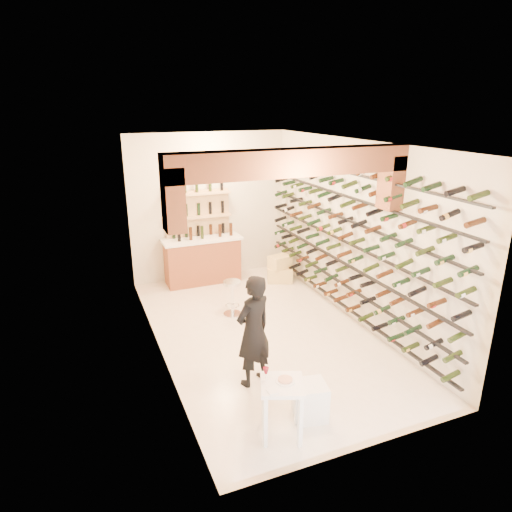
{
  "coord_description": "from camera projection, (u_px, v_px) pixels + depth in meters",
  "views": [
    {
      "loc": [
        -2.76,
        -6.42,
        3.77
      ],
      "look_at": [
        0.0,
        0.3,
        1.3
      ],
      "focal_mm": 31.69,
      "sensor_mm": 36.0,
      "label": 1
    }
  ],
  "objects": [
    {
      "name": "crate_lower",
      "position": [
        280.0,
        274.0,
        10.0
      ],
      "size": [
        0.64,
        0.55,
        0.33
      ],
      "primitive_type": "cube",
      "rotation": [
        0.0,
        0.0,
        -0.38
      ],
      "color": "#DEC579",
      "rests_on": "ground"
    },
    {
      "name": "ground",
      "position": [
        263.0,
        332.0,
        7.82
      ],
      "size": [
        6.0,
        6.0,
        0.0
      ],
      "primitive_type": "plane",
      "color": "silver",
      "rests_on": "ground"
    },
    {
      "name": "chrome_barstool",
      "position": [
        232.0,
        296.0,
        8.35
      ],
      "size": [
        0.35,
        0.35,
        0.67
      ],
      "rotation": [
        0.0,
        0.0,
        0.34
      ],
      "color": "silver",
      "rests_on": "ground"
    },
    {
      "name": "wine_rack",
      "position": [
        344.0,
        237.0,
        7.88
      ],
      "size": [
        0.32,
        5.7,
        2.56
      ],
      "color": "black",
      "rests_on": "ground"
    },
    {
      "name": "room_shell",
      "position": [
        270.0,
        208.0,
        6.87
      ],
      "size": [
        3.52,
        6.02,
        3.21
      ],
      "color": "beige",
      "rests_on": "ground"
    },
    {
      "name": "person",
      "position": [
        253.0,
        331.0,
        6.17
      ],
      "size": [
        0.69,
        0.58,
        1.62
      ],
      "primitive_type": "imported",
      "rotation": [
        0.0,
        0.0,
        3.52
      ],
      "color": "black",
      "rests_on": "ground"
    },
    {
      "name": "back_counter",
      "position": [
        203.0,
        259.0,
        9.87
      ],
      "size": [
        1.7,
        0.62,
        1.29
      ],
      "color": "brown",
      "rests_on": "ground"
    },
    {
      "name": "back_shelving",
      "position": [
        198.0,
        228.0,
        9.87
      ],
      "size": [
        1.4,
        0.31,
        2.73
      ],
      "color": "tan",
      "rests_on": "ground"
    },
    {
      "name": "tasting_table",
      "position": [
        282.0,
        392.0,
        5.22
      ],
      "size": [
        0.64,
        0.64,
        0.87
      ],
      "rotation": [
        0.0,
        0.0,
        -0.38
      ],
      "color": "white",
      "rests_on": "ground"
    },
    {
      "name": "crate_upper",
      "position": [
        280.0,
        262.0,
        9.91
      ],
      "size": [
        0.53,
        0.42,
        0.27
      ],
      "primitive_type": "cube",
      "rotation": [
        0.0,
        0.0,
        0.25
      ],
      "color": "#DEC579",
      "rests_on": "crate_lower"
    },
    {
      "name": "white_stool",
      "position": [
        310.0,
        401.0,
        5.64
      ],
      "size": [
        0.45,
        0.45,
        0.48
      ],
      "primitive_type": "cube",
      "rotation": [
        0.0,
        0.0,
        -0.19
      ],
      "color": "white",
      "rests_on": "ground"
    }
  ]
}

